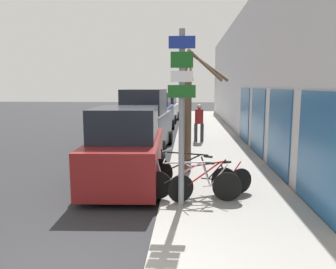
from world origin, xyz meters
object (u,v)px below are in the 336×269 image
at_px(bicycle_0, 192,183).
at_px(traffic_light, 185,81).
at_px(parked_car_1, 145,123).
at_px(pedestrian_near, 199,120).
at_px(parked_car_0, 126,150).
at_px(signpost, 182,112).
at_px(parked_car_3, 164,109).
at_px(bicycle_2, 191,174).
at_px(bicycle_1, 212,182).
at_px(parked_car_2, 155,114).
at_px(street_tree, 190,114).

relative_size(bicycle_0, traffic_light, 0.50).
height_order(parked_car_1, pedestrian_near, parked_car_1).
xyz_separation_m(parked_car_0, parked_car_1, (-0.13, 4.91, 0.18)).
xyz_separation_m(signpost, parked_car_3, (-1.69, 17.93, -1.21)).
distance_m(bicycle_2, parked_car_3, 16.98).
bearing_deg(parked_car_3, pedestrian_near, -73.45).
distance_m(bicycle_1, parked_car_2, 11.91).
height_order(bicycle_0, parked_car_0, parked_car_0).
height_order(bicycle_2, street_tree, street_tree).
xyz_separation_m(parked_car_1, pedestrian_near, (2.32, 1.39, -0.00)).
xyz_separation_m(bicycle_2, street_tree, (-0.03, 1.76, 1.34)).
bearing_deg(parked_car_1, traffic_light, 84.77).
bearing_deg(signpost, pedestrian_near, 85.58).
height_order(bicycle_0, parked_car_2, parked_car_2).
xyz_separation_m(parked_car_0, parked_car_2, (-0.25, 10.19, 0.10)).
distance_m(parked_car_1, pedestrian_near, 2.71).
distance_m(parked_car_2, street_tree, 9.61).
bearing_deg(bicycle_2, signpost, -163.03).
bearing_deg(parked_car_2, signpost, -80.14).
distance_m(pedestrian_near, traffic_light, 9.18).
relative_size(parked_car_0, pedestrian_near, 2.50).
height_order(parked_car_1, traffic_light, traffic_light).
height_order(bicycle_1, parked_car_2, parked_car_2).
bearing_deg(pedestrian_near, traffic_light, -98.15).
bearing_deg(parked_car_3, parked_car_1, -87.01).
xyz_separation_m(pedestrian_near, traffic_light, (-0.74, 8.95, 1.89)).
relative_size(signpost, parked_car_3, 0.84).
relative_size(bicycle_0, parked_car_0, 0.52).
xyz_separation_m(bicycle_1, parked_car_3, (-2.38, 17.38, 0.44)).
height_order(parked_car_1, parked_car_3, parked_car_1).
xyz_separation_m(signpost, bicycle_1, (0.69, 0.55, -1.65)).
distance_m(parked_car_0, parked_car_3, 15.94).
bearing_deg(bicycle_1, street_tree, -13.24).
distance_m(signpost, street_tree, 2.84).
distance_m(signpost, bicycle_2, 1.94).
relative_size(bicycle_2, parked_car_0, 0.51).
bearing_deg(bicycle_0, parked_car_0, 48.93).
height_order(signpost, traffic_light, traffic_light).
relative_size(parked_car_0, parked_car_2, 1.01).
relative_size(parked_car_3, traffic_light, 0.98).
bearing_deg(bicycle_2, pedestrian_near, 25.79).
distance_m(bicycle_1, pedestrian_near, 7.77).
xyz_separation_m(signpost, bicycle_2, (0.23, 1.06, -1.61)).
bearing_deg(bicycle_0, parked_car_2, 11.14).
distance_m(signpost, bicycle_1, 1.87).
relative_size(bicycle_0, pedestrian_near, 1.29).
relative_size(bicycle_1, pedestrian_near, 1.15).
distance_m(bicycle_2, parked_car_2, 11.31).
bearing_deg(bicycle_1, parked_car_2, -13.38).
xyz_separation_m(bicycle_0, bicycle_1, (0.45, 0.19, -0.02)).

